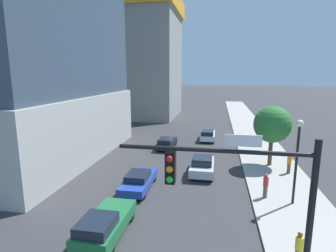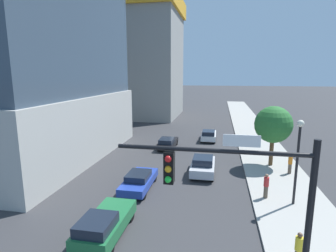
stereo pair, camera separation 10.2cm
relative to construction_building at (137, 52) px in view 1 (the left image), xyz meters
The scene contains 13 objects.
sidewalk 37.38m from the construction_building, 53.44° to the right, with size 5.06×120.00×0.15m, color #9E9B93.
construction_building is the anchor object (origin of this frame).
traffic_light_pole 49.05m from the construction_building, 69.55° to the right, with size 6.08×0.48×6.50m.
street_lamp 42.55m from the construction_building, 59.70° to the right, with size 0.44×0.44×5.52m.
street_tree 36.16m from the construction_building, 53.42° to the right, with size 3.33×3.33×5.48m.
car_white 27.05m from the construction_building, 52.17° to the right, with size 1.81×4.23×1.42m.
car_silver 36.65m from the construction_building, 64.60° to the right, with size 1.94×4.25×1.56m.
car_green 44.33m from the construction_building, 75.96° to the right, with size 1.91×4.59×1.51m.
car_black 28.61m from the construction_building, 66.47° to the right, with size 1.77×4.47×1.31m.
car_blue 38.60m from the construction_building, 73.59° to the right, with size 1.84×4.66×1.28m.
pedestrian_red_shirt 41.96m from the construction_building, 61.30° to the right, with size 0.34×0.34×1.70m.
pedestrian_yellow_shirt 47.91m from the construction_building, 64.99° to the right, with size 0.34×0.34×1.62m.
pedestrian_orange_shirt 39.18m from the construction_building, 53.79° to the right, with size 0.34×0.34×1.70m.
Camera 1 is at (3.08, -5.22, 8.43)m, focal length 28.93 mm.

